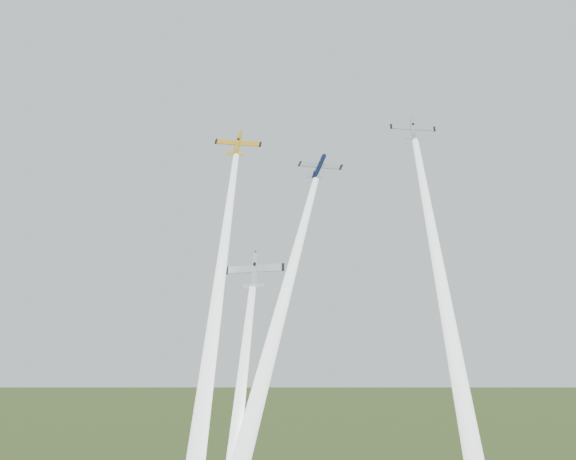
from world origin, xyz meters
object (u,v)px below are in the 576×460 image
at_px(plane_navy, 319,167).
at_px(plane_silver_low, 255,271).
at_px(plane_yellow, 238,144).
at_px(plane_silver_right, 413,129).

xyz_separation_m(plane_navy, plane_silver_low, (-5.14, -14.01, -17.36)).
bearing_deg(plane_navy, plane_yellow, 172.38).
height_order(plane_navy, plane_silver_right, plane_silver_right).
relative_size(plane_yellow, plane_silver_low, 0.95).
bearing_deg(plane_navy, plane_silver_low, -111.58).
height_order(plane_yellow, plane_silver_right, plane_yellow).
bearing_deg(plane_silver_low, plane_silver_right, 26.53).
relative_size(plane_navy, plane_silver_right, 1.01).
xyz_separation_m(plane_navy, plane_silver_right, (14.31, 3.29, 5.66)).
xyz_separation_m(plane_yellow, plane_silver_right, (29.00, 1.70, 0.31)).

